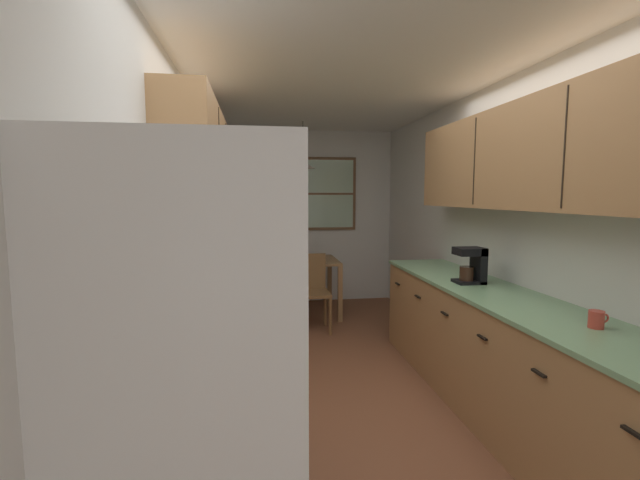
# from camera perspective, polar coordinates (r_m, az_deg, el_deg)

# --- Properties ---
(ground_plane) EXTENTS (12.00, 12.00, 0.00)m
(ground_plane) POSITION_cam_1_polar(r_m,az_deg,el_deg) (4.10, 2.47, -16.98)
(ground_plane) COLOR brown
(wall_left) EXTENTS (0.10, 9.00, 2.55)m
(wall_left) POSITION_cam_1_polar(r_m,az_deg,el_deg) (3.77, -18.02, 0.76)
(wall_left) COLOR silver
(wall_left) RESTS_ON ground
(wall_right) EXTENTS (0.10, 9.00, 2.55)m
(wall_right) POSITION_cam_1_polar(r_m,az_deg,el_deg) (4.26, 20.71, 1.24)
(wall_right) COLOR silver
(wall_right) RESTS_ON ground
(wall_back) EXTENTS (4.40, 0.10, 2.55)m
(wall_back) POSITION_cam_1_polar(r_m,az_deg,el_deg) (6.40, -1.97, 3.11)
(wall_back) COLOR silver
(wall_back) RESTS_ON ground
(ceiling_slab) EXTENTS (4.40, 9.00, 0.08)m
(ceiling_slab) POSITION_cam_1_polar(r_m,az_deg,el_deg) (3.90, 2.66, 20.70)
(ceiling_slab) COLOR white
(refrigerator) EXTENTS (0.74, 0.80, 1.77)m
(refrigerator) POSITION_cam_1_polar(r_m,az_deg,el_deg) (1.66, -16.32, -19.75)
(refrigerator) COLOR white
(refrigerator) RESTS_ON ground
(stove_range) EXTENTS (0.66, 0.62, 1.10)m
(stove_range) POSITION_cam_1_polar(r_m,az_deg,el_deg) (2.50, -14.80, -21.07)
(stove_range) COLOR black
(stove_range) RESTS_ON ground
(microwave_over_range) EXTENTS (0.39, 0.59, 0.32)m
(microwave_over_range) POSITION_cam_1_polar(r_m,az_deg,el_deg) (2.25, -18.54, 7.57)
(microwave_over_range) COLOR silver
(counter_left) EXTENTS (0.64, 2.01, 0.90)m
(counter_left) POSITION_cam_1_polar(r_m,az_deg,el_deg) (3.72, -12.61, -12.15)
(counter_left) COLOR #A87A4C
(counter_left) RESTS_ON ground
(upper_cabinets_left) EXTENTS (0.33, 2.09, 0.71)m
(upper_cabinets_left) POSITION_cam_1_polar(r_m,az_deg,el_deg) (3.51, -15.54, 10.51)
(upper_cabinets_left) COLOR #A87A4C
(counter_right) EXTENTS (0.64, 3.33, 0.90)m
(counter_right) POSITION_cam_1_polar(r_m,az_deg,el_deg) (3.42, 23.16, -14.16)
(counter_right) COLOR #A87A4C
(counter_right) RESTS_ON ground
(upper_cabinets_right) EXTENTS (0.33, 3.01, 0.73)m
(upper_cabinets_right) POSITION_cam_1_polar(r_m,az_deg,el_deg) (3.26, 26.80, 10.04)
(upper_cabinets_right) COLOR #A87A4C
(dining_table) EXTENTS (0.90, 0.84, 0.75)m
(dining_table) POSITION_cam_1_polar(r_m,az_deg,el_deg) (5.67, -2.23, -3.82)
(dining_table) COLOR olive
(dining_table) RESTS_ON ground
(dining_chair_near) EXTENTS (0.40, 0.40, 0.90)m
(dining_chair_near) POSITION_cam_1_polar(r_m,az_deg,el_deg) (5.09, -1.14, -6.48)
(dining_chair_near) COLOR brown
(dining_chair_near) RESTS_ON ground
(dining_chair_far) EXTENTS (0.42, 0.42, 0.90)m
(dining_chair_far) POSITION_cam_1_polar(r_m,az_deg,el_deg) (6.30, -3.75, -4.05)
(dining_chair_far) COLOR brown
(dining_chair_far) RESTS_ON ground
(pendant_light) EXTENTS (0.31, 0.31, 0.60)m
(pendant_light) POSITION_cam_1_polar(r_m,az_deg,el_deg) (5.60, -2.29, 10.11)
(pendant_light) COLOR black
(back_window) EXTENTS (0.88, 0.05, 1.08)m
(back_window) POSITION_cam_1_polar(r_m,az_deg,el_deg) (6.36, 0.89, 6.22)
(back_window) COLOR brown
(trash_bin) EXTENTS (0.28, 0.28, 0.64)m
(trash_bin) POSITION_cam_1_polar(r_m,az_deg,el_deg) (4.84, -8.00, -9.36)
(trash_bin) COLOR silver
(trash_bin) RESTS_ON ground
(storage_canister) EXTENTS (0.13, 0.13, 0.17)m
(storage_canister) POSITION_cam_1_polar(r_m,az_deg,el_deg) (2.88, -13.90, -6.48)
(storage_canister) COLOR #265999
(storage_canister) RESTS_ON counter_left
(dish_towel) EXTENTS (0.02, 0.16, 0.24)m
(dish_towel) POSITION_cam_1_polar(r_m,az_deg,el_deg) (2.61, -6.22, -18.97)
(dish_towel) COLOR silver
(coffee_maker) EXTENTS (0.22, 0.18, 0.29)m
(coffee_maker) POSITION_cam_1_polar(r_m,az_deg,el_deg) (3.61, 19.80, -3.10)
(coffee_maker) COLOR black
(coffee_maker) RESTS_ON counter_right
(mug_by_coffeemaker) EXTENTS (0.11, 0.08, 0.09)m
(mug_by_coffeemaker) POSITION_cam_1_polar(r_m,az_deg,el_deg) (2.72, 33.15, -8.91)
(mug_by_coffeemaker) COLOR #BF3F33
(mug_by_coffeemaker) RESTS_ON counter_right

